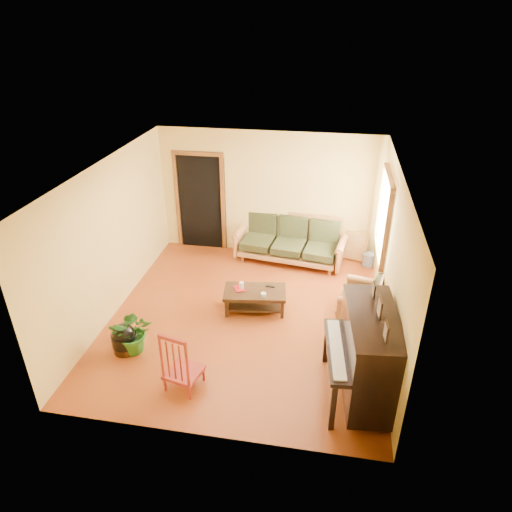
% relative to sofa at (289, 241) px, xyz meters
% --- Properties ---
extents(floor, '(5.00, 5.00, 0.00)m').
position_rel_sofa_xyz_m(floor, '(-0.51, -2.12, -0.47)').
color(floor, maroon).
rests_on(floor, ground).
extents(doorway, '(1.08, 0.16, 2.05)m').
position_rel_sofa_xyz_m(doorway, '(-1.96, 0.36, 0.55)').
color(doorway, black).
rests_on(doorway, floor).
extents(window, '(0.12, 1.36, 1.46)m').
position_rel_sofa_xyz_m(window, '(1.70, -0.82, 1.03)').
color(window, white).
rests_on(window, right_wall).
extents(sofa, '(2.31, 1.22, 0.94)m').
position_rel_sofa_xyz_m(sofa, '(0.00, 0.00, 0.00)').
color(sofa, '#A66B3C').
rests_on(sofa, floor).
extents(coffee_table, '(1.13, 0.72, 0.39)m').
position_rel_sofa_xyz_m(coffee_table, '(-0.39, -1.86, -0.28)').
color(coffee_table, black).
rests_on(coffee_table, floor).
extents(armchair, '(0.91, 0.94, 0.79)m').
position_rel_sofa_xyz_m(armchair, '(1.38, -1.70, -0.08)').
color(armchair, '#A66B3C').
rests_on(armchair, floor).
extents(piano, '(1.01, 1.55, 1.30)m').
position_rel_sofa_xyz_m(piano, '(1.42, -3.57, 0.18)').
color(piano, black).
rests_on(piano, floor).
extents(footstool, '(0.47, 0.47, 0.36)m').
position_rel_sofa_xyz_m(footstool, '(-2.16, -3.29, -0.29)').
color(footstool, black).
rests_on(footstool, floor).
extents(red_chair, '(0.56, 0.59, 0.97)m').
position_rel_sofa_xyz_m(red_chair, '(-1.03, -3.84, 0.01)').
color(red_chair, maroon).
rests_on(red_chair, floor).
extents(leaning_frame, '(0.50, 0.25, 0.65)m').
position_rel_sofa_xyz_m(leaning_frame, '(1.36, 0.28, -0.14)').
color(leaning_frame, gold).
rests_on(leaning_frame, floor).
extents(ceramic_crock, '(0.23, 0.23, 0.28)m').
position_rel_sofa_xyz_m(ceramic_crock, '(1.61, 0.07, -0.33)').
color(ceramic_crock, '#2F4F8F').
rests_on(ceramic_crock, floor).
extents(potted_plant, '(0.75, 0.68, 0.71)m').
position_rel_sofa_xyz_m(potted_plant, '(-2.01, -3.25, -0.11)').
color(potted_plant, '#1D5317').
rests_on(potted_plant, floor).
extents(book, '(0.25, 0.27, 0.02)m').
position_rel_sofa_xyz_m(book, '(-0.74, -1.90, -0.08)').
color(book, maroon).
rests_on(book, coffee_table).
extents(candle, '(0.10, 0.10, 0.13)m').
position_rel_sofa_xyz_m(candle, '(-0.63, -1.84, -0.02)').
color(candle, white).
rests_on(candle, coffee_table).
extents(glass_jar, '(0.11, 0.11, 0.06)m').
position_rel_sofa_xyz_m(glass_jar, '(-0.22, -2.01, -0.05)').
color(glass_jar, white).
rests_on(glass_jar, coffee_table).
extents(remote, '(0.16, 0.06, 0.02)m').
position_rel_sofa_xyz_m(remote, '(-0.15, -1.69, -0.08)').
color(remote, black).
rests_on(remote, coffee_table).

